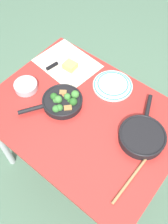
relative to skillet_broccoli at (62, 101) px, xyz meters
name	(u,v)px	position (x,y,z in m)	size (l,w,h in m)	color
ground_plane	(84,165)	(-0.14, -0.03, -0.81)	(14.00, 14.00, 0.00)	#51755B
dining_table_red	(84,123)	(-0.14, -0.03, -0.13)	(1.10, 0.82, 0.78)	#B72D28
skillet_broccoli	(62,101)	(0.00, 0.00, 0.00)	(0.27, 0.35, 0.08)	black
skillet_eggs	(142,136)	(-0.48, -0.10, 0.00)	(0.25, 0.39, 0.06)	black
wooden_spoon	(142,164)	(-0.56, 0.03, -0.02)	(0.04, 0.41, 0.02)	#A87A4C
parchment_sheet	(67,63)	(0.20, -0.27, -0.03)	(0.41, 0.34, 0.00)	silver
grater_knife	(57,64)	(0.24, -0.22, -0.02)	(0.07, 0.24, 0.02)	silver
cheese_block	(70,66)	(0.15, -0.25, -0.01)	(0.08, 0.08, 0.04)	#E0C15B
dinner_plate_stack	(113,85)	(-0.15, -0.30, -0.02)	(0.25, 0.25, 0.03)	white
prep_bowl_steel	(26,86)	(0.25, 0.05, -0.01)	(0.14, 0.14, 0.04)	#B7B7BC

